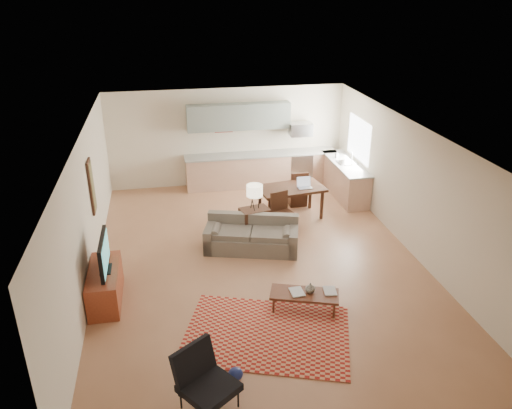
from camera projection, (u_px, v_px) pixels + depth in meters
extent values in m
plane|color=#A06947|center=(259.00, 261.00, 10.29)|extent=(9.00, 9.00, 0.00)
plane|color=white|center=(259.00, 134.00, 9.19)|extent=(9.00, 9.00, 0.00)
plane|color=beige|center=(227.00, 137.00, 13.77)|extent=(6.50, 0.00, 6.50)
plane|color=beige|center=(335.00, 357.00, 5.71)|extent=(6.50, 0.00, 6.50)
plane|color=beige|center=(86.00, 215.00, 9.18)|extent=(0.00, 9.00, 9.00)
plane|color=beige|center=(413.00, 189.00, 10.30)|extent=(0.00, 9.00, 9.00)
cube|color=#A5A8AD|center=(299.00, 167.00, 14.20)|extent=(0.62, 0.62, 0.90)
cube|color=#A5A8AD|center=(300.00, 129.00, 13.77)|extent=(0.62, 0.40, 0.35)
cube|color=gray|center=(239.00, 117.00, 13.43)|extent=(2.80, 0.34, 0.70)
cube|color=white|center=(359.00, 139.00, 12.90)|extent=(0.02, 1.40, 1.05)
cube|color=maroon|center=(267.00, 334.00, 8.15)|extent=(3.10, 2.59, 0.02)
imported|color=maroon|center=(291.00, 293.00, 8.60)|extent=(0.25, 0.32, 0.03)
imported|color=navy|center=(324.00, 291.00, 8.65)|extent=(0.30, 0.36, 0.02)
imported|color=black|center=(310.00, 288.00, 8.61)|extent=(0.19, 0.19, 0.18)
imported|color=beige|center=(337.00, 154.00, 13.44)|extent=(0.12, 0.12, 0.19)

